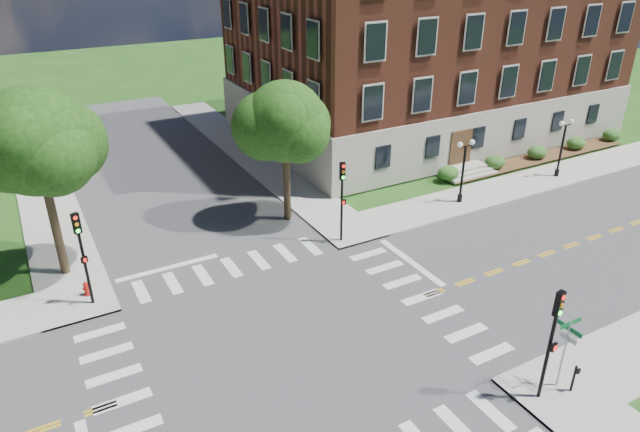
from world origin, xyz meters
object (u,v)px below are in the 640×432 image
fire_hydrant (86,289)px  twin_lamp_east (562,145)px  traffic_signal_nw (81,247)px  twin_lamp_west (463,168)px  street_sign_pole (567,341)px  push_button_post (574,377)px  traffic_signal_ne (342,192)px  traffic_signal_se (553,332)px

fire_hydrant → twin_lamp_east: bearing=-0.8°
traffic_signal_nw → fire_hydrant: traffic_signal_nw is taller
twin_lamp_east → twin_lamp_west: bearing=179.9°
street_sign_pole → push_button_post: size_ratio=2.58×
twin_lamp_east → street_sign_pole: 23.15m
twin_lamp_east → fire_hydrant: size_ratio=5.64×
push_button_post → twin_lamp_east: bearing=42.0°
traffic_signal_ne → fire_hydrant: (-13.84, 1.23, -2.72)m
street_sign_pole → fire_hydrant: (-15.17, 15.54, -1.84)m
traffic_signal_se → traffic_signal_nw: same height
traffic_signal_nw → twin_lamp_east: traffic_signal_nw is taller
traffic_signal_nw → twin_lamp_east: 32.61m
traffic_signal_ne → street_sign_pole: (1.33, -14.31, -0.88)m
traffic_signal_se → push_button_post: size_ratio=4.00×
street_sign_pole → fire_hydrant: size_ratio=4.13×
traffic_signal_nw → street_sign_pole: (15.04, -14.71, -0.88)m
fire_hydrant → street_sign_pole: bearing=-45.7°
street_sign_pole → push_button_post: bearing=-63.7°
traffic_signal_se → street_sign_pole: size_ratio=1.55×
twin_lamp_east → traffic_signal_se: bearing=-140.9°
traffic_signal_ne → fire_hydrant: size_ratio=6.40×
traffic_signal_se → twin_lamp_west: size_ratio=1.13×
traffic_signal_nw → push_button_post: (15.29, -15.20, -2.39)m
traffic_signal_se → twin_lamp_east: size_ratio=1.13×
street_sign_pole → traffic_signal_ne: bearing=95.3°
traffic_signal_se → street_sign_pole: bearing=5.4°
twin_lamp_east → street_sign_pole: size_ratio=1.36×
twin_lamp_west → twin_lamp_east: bearing=-0.1°
twin_lamp_west → street_sign_pole: size_ratio=1.36×
street_sign_pole → push_button_post: 1.61m
traffic_signal_ne → street_sign_pole: bearing=-84.7°
traffic_signal_nw → fire_hydrant: 2.85m
traffic_signal_nw → street_sign_pole: 21.05m
twin_lamp_west → fire_hydrant: (-23.46, 0.44, -2.06)m
push_button_post → fire_hydrant: bearing=133.9°
twin_lamp_west → street_sign_pole: (-8.29, -15.09, -0.21)m
traffic_signal_nw → traffic_signal_ne: bearing=-1.6°
traffic_signal_se → fire_hydrant: bearing=132.0°
twin_lamp_west → twin_lamp_east: same height
traffic_signal_nw → push_button_post: 21.69m
traffic_signal_ne → traffic_signal_nw: same height
twin_lamp_west → fire_hydrant: size_ratio=5.64×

